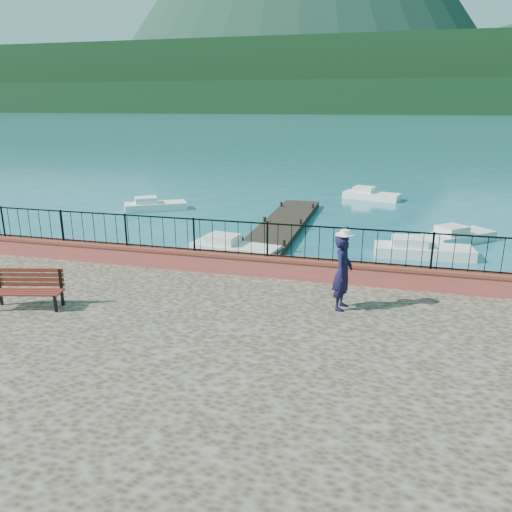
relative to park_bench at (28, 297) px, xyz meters
The scene contains 14 objects.
ground 5.52m from the park_bench, ahead, with size 2000.00×2000.00×0.00m, color #19596B.
parapet 6.50m from the park_bench, 35.17° to the left, with size 28.00×0.46×0.58m, color #A9423D.
railing 6.55m from the park_bench, 35.17° to the left, with size 27.00×0.05×0.95m, color black.
dock 12.56m from the park_bench, 74.61° to the left, with size 2.00×16.00×0.30m, color #2D231C.
far_forest 300.19m from the park_bench, 88.99° to the left, with size 900.00×60.00×18.00m, color black.
foothills 360.67m from the park_bench, 89.15° to the left, with size 900.00×120.00×44.00m, color black.
park_bench is the anchor object (origin of this frame).
person 7.55m from the park_bench, 14.44° to the left, with size 0.67×0.44×1.82m, color black.
hat 7.70m from the park_bench, 14.44° to the left, with size 0.44×0.44×0.12m, color white.
boat_0 9.61m from the park_bench, 75.85° to the left, with size 3.63×1.30×0.80m, color silver.
boat_1 14.73m from the park_bench, 48.25° to the left, with size 3.82×1.30×0.80m, color silver.
boat_2 17.89m from the park_bench, 50.13° to the left, with size 3.34×1.30×0.80m, color silver.
boat_3 17.33m from the park_bench, 105.82° to the left, with size 3.48×1.30×0.80m, color white.
boat_4 24.39m from the park_bench, 72.67° to the left, with size 3.50×1.30×0.80m, color white.
Camera 1 is at (2.82, -9.44, 5.93)m, focal length 35.00 mm.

